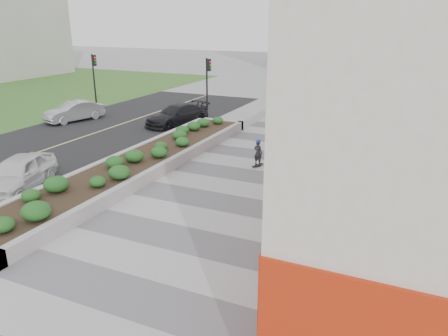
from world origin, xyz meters
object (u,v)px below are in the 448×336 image
(skateboarder, at_px, (258,153))
(car_white, at_px, (18,174))
(traffic_signal_far, at_px, (94,74))
(car_dark, at_px, (177,115))
(traffic_signal_near, at_px, (208,80))
(planter, at_px, (141,160))
(car_silver, at_px, (74,111))

(skateboarder, xyz_separation_m, car_white, (-7.85, -6.87, 0.02))
(traffic_signal_far, relative_size, car_dark, 0.91)
(skateboarder, height_order, car_white, car_white)
(traffic_signal_near, distance_m, car_white, 14.98)
(planter, xyz_separation_m, car_white, (-3.00, -4.28, 0.29))
(car_dark, bearing_deg, traffic_signal_far, -171.63)
(skateboarder, relative_size, car_white, 0.32)
(planter, relative_size, traffic_signal_near, 4.29)
(traffic_signal_far, xyz_separation_m, car_silver, (0.93, -3.46, -2.09))
(traffic_signal_near, xyz_separation_m, car_silver, (-8.27, -3.96, -2.09))
(planter, distance_m, traffic_signal_near, 10.90)
(skateboarder, relative_size, car_dark, 0.29)
(traffic_signal_near, xyz_separation_m, skateboarder, (6.57, -7.91, -2.08))
(skateboarder, distance_m, car_silver, 15.36)
(planter, distance_m, traffic_signal_far, 15.00)
(skateboarder, xyz_separation_m, car_dark, (-7.85, 5.87, -0.02))
(car_dark, bearing_deg, planter, -51.10)
(traffic_signal_near, distance_m, traffic_signal_far, 9.21)
(planter, relative_size, traffic_signal_far, 4.29)
(car_white, bearing_deg, traffic_signal_near, 66.54)
(traffic_signal_near, height_order, traffic_signal_far, same)
(traffic_signal_far, height_order, car_dark, traffic_signal_far)
(traffic_signal_near, xyz_separation_m, car_dark, (-1.27, -2.04, -2.09))
(car_white, bearing_deg, traffic_signal_far, 100.50)
(car_dark, bearing_deg, car_white, -70.63)
(planter, relative_size, car_silver, 4.45)
(traffic_signal_far, relative_size, car_white, 1.01)
(planter, height_order, car_white, car_white)
(planter, bearing_deg, car_white, -125.03)
(planter, xyz_separation_m, car_dark, (-3.00, 8.46, 0.25))
(planter, bearing_deg, car_dark, 109.53)
(skateboarder, bearing_deg, planter, -134.28)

